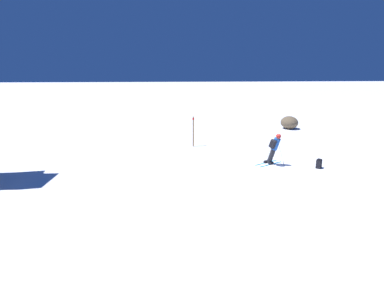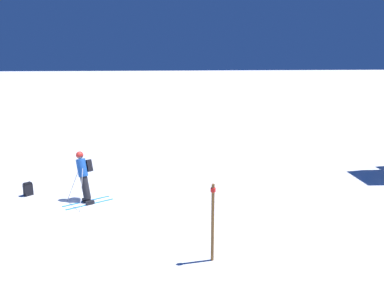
{
  "view_description": "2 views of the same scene",
  "coord_description": "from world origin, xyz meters",
  "px_view_note": "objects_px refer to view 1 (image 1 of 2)",
  "views": [
    {
      "loc": [
        -15.38,
        6.03,
        4.96
      ],
      "look_at": [
        0.53,
        4.24,
        1.12
      ],
      "focal_mm": 28.0,
      "sensor_mm": 36.0,
      "label": 1
    },
    {
      "loc": [
        13.07,
        2.05,
        5.07
      ],
      "look_at": [
        -1.15,
        3.93,
        1.79
      ],
      "focal_mm": 35.0,
      "sensor_mm": 36.0,
      "label": 2
    }
  ],
  "objects_px": {
    "skier": "(274,147)",
    "trail_marker": "(193,130)",
    "exposed_boulder_0": "(289,122)",
    "spare_backpack": "(319,164)"
  },
  "relations": [
    {
      "from": "spare_backpack",
      "to": "trail_marker",
      "type": "distance_m",
      "value": 8.26
    },
    {
      "from": "spare_backpack",
      "to": "trail_marker",
      "type": "relative_size",
      "value": 0.24
    },
    {
      "from": "skier",
      "to": "trail_marker",
      "type": "relative_size",
      "value": 0.89
    },
    {
      "from": "exposed_boulder_0",
      "to": "skier",
      "type": "bearing_deg",
      "value": 152.02
    },
    {
      "from": "exposed_boulder_0",
      "to": "trail_marker",
      "type": "height_order",
      "value": "trail_marker"
    },
    {
      "from": "trail_marker",
      "to": "spare_backpack",
      "type": "bearing_deg",
      "value": -132.37
    },
    {
      "from": "spare_backpack",
      "to": "exposed_boulder_0",
      "type": "xyz_separation_m",
      "value": [
        11.2,
        -3.32,
        0.32
      ]
    },
    {
      "from": "skier",
      "to": "trail_marker",
      "type": "height_order",
      "value": "trail_marker"
    },
    {
      "from": "spare_backpack",
      "to": "exposed_boulder_0",
      "type": "height_order",
      "value": "exposed_boulder_0"
    },
    {
      "from": "skier",
      "to": "exposed_boulder_0",
      "type": "bearing_deg",
      "value": -56.89
    }
  ]
}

